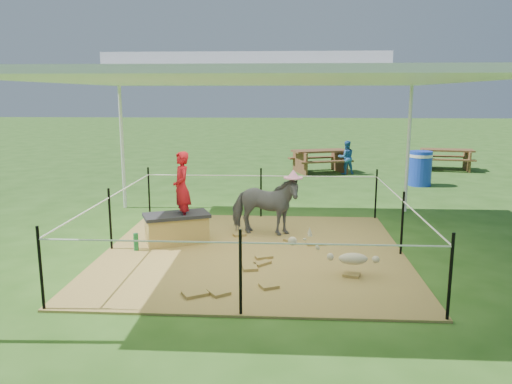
# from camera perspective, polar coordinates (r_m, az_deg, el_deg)

# --- Properties ---
(ground) EXTENTS (90.00, 90.00, 0.00)m
(ground) POSITION_cam_1_polar(r_m,az_deg,el_deg) (7.81, -0.26, -6.98)
(ground) COLOR #2D5919
(ground) RESTS_ON ground
(hay_patch) EXTENTS (4.60, 4.60, 0.03)m
(hay_patch) POSITION_cam_1_polar(r_m,az_deg,el_deg) (7.81, -0.26, -6.88)
(hay_patch) COLOR brown
(hay_patch) RESTS_ON ground
(canopy_tent) EXTENTS (6.30, 6.30, 2.90)m
(canopy_tent) POSITION_cam_1_polar(r_m,az_deg,el_deg) (7.43, -0.28, 13.16)
(canopy_tent) COLOR silver
(canopy_tent) RESTS_ON ground
(rope_fence) EXTENTS (4.54, 4.54, 1.00)m
(rope_fence) POSITION_cam_1_polar(r_m,az_deg,el_deg) (7.64, -0.27, -2.39)
(rope_fence) COLOR black
(rope_fence) RESTS_ON ground
(straw_bale) EXTENTS (1.09, 0.83, 0.43)m
(straw_bale) POSITION_cam_1_polar(r_m,az_deg,el_deg) (8.29, -9.03, -4.28)
(straw_bale) COLOR olive
(straw_bale) RESTS_ON hay_patch
(dark_cloth) EXTENTS (1.17, 0.91, 0.05)m
(dark_cloth) POSITION_cam_1_polar(r_m,az_deg,el_deg) (8.23, -9.08, -2.64)
(dark_cloth) COLOR black
(dark_cloth) RESTS_ON straw_bale
(woman) EXTENTS (0.43, 0.50, 1.17)m
(woman) POSITION_cam_1_polar(r_m,az_deg,el_deg) (8.09, -8.51, 1.18)
(woman) COLOR red
(woman) RESTS_ON straw_bale
(green_bottle) EXTENTS (0.10, 0.10, 0.27)m
(green_bottle) POSITION_cam_1_polar(r_m,az_deg,el_deg) (8.03, -13.55, -5.56)
(green_bottle) COLOR #197033
(green_bottle) RESTS_ON hay_patch
(pony) EXTENTS (1.29, 0.74, 1.03)m
(pony) POSITION_cam_1_polar(r_m,az_deg,el_deg) (8.56, 0.99, -1.59)
(pony) COLOR #525257
(pony) RESTS_ON hay_patch
(pink_hat) EXTENTS (0.32, 0.32, 0.15)m
(pink_hat) POSITION_cam_1_polar(r_m,az_deg,el_deg) (8.45, 1.00, 2.29)
(pink_hat) COLOR pink
(pink_hat) RESTS_ON pony
(foal) EXTENTS (0.98, 0.55, 0.54)m
(foal) POSITION_cam_1_polar(r_m,az_deg,el_deg) (6.83, 11.05, -7.25)
(foal) COLOR #C0AC8C
(foal) RESTS_ON hay_patch
(trash_barrel) EXTENTS (0.62, 0.62, 0.93)m
(trash_barrel) POSITION_cam_1_polar(r_m,az_deg,el_deg) (14.11, 18.25, 2.57)
(trash_barrel) COLOR blue
(trash_barrel) RESTS_ON ground
(picnic_table_near) EXTENTS (2.01, 1.71, 0.71)m
(picnic_table_near) POSITION_cam_1_polar(r_m,az_deg,el_deg) (15.81, 7.32, 3.51)
(picnic_table_near) COLOR brown
(picnic_table_near) RESTS_ON ground
(picnic_table_far) EXTENTS (1.78, 1.41, 0.67)m
(picnic_table_far) POSITION_cam_1_polar(r_m,az_deg,el_deg) (17.40, 20.94, 3.49)
(picnic_table_far) COLOR brown
(picnic_table_far) RESTS_ON ground
(distant_person) EXTENTS (0.56, 0.47, 1.03)m
(distant_person) POSITION_cam_1_polar(r_m,az_deg,el_deg) (15.57, 10.27, 3.90)
(distant_person) COLOR #316FB8
(distant_person) RESTS_ON ground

